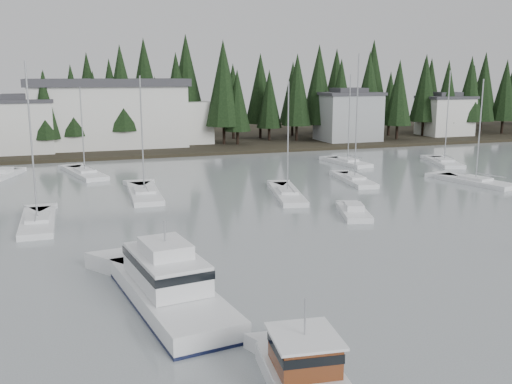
% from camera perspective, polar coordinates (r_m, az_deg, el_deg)
% --- Properties ---
extents(far_shore_land, '(240.00, 54.00, 1.00)m').
position_cam_1_polar(far_shore_land, '(111.49, -12.39, 5.20)').
color(far_shore_land, black).
rests_on(far_shore_land, ground).
extents(conifer_treeline, '(200.00, 22.00, 20.00)m').
position_cam_1_polar(conifer_treeline, '(100.64, -11.67, 4.55)').
color(conifer_treeline, black).
rests_on(conifer_treeline, ground).
extents(house_west, '(9.54, 7.42, 8.75)m').
position_cam_1_polar(house_west, '(92.64, -22.40, 6.22)').
color(house_west, silver).
rests_on(house_west, ground).
extents(house_east_a, '(10.60, 8.48, 9.25)m').
position_cam_1_polar(house_east_a, '(103.37, 9.19, 7.56)').
color(house_east_a, '#999EA0').
rests_on(house_east_a, ground).
extents(house_east_b, '(9.54, 7.42, 8.25)m').
position_cam_1_polar(house_east_b, '(116.90, 18.38, 7.34)').
color(house_east_b, silver).
rests_on(house_east_b, ground).
extents(harbor_inn, '(29.50, 11.50, 10.90)m').
position_cam_1_polar(harbor_inn, '(96.16, -13.29, 7.62)').
color(harbor_inn, silver).
rests_on(harbor_inn, ground).
extents(cabin_cruiser_center, '(5.42, 12.50, 5.20)m').
position_cam_1_polar(cabin_cruiser_center, '(31.36, -8.70, -9.61)').
color(cabin_cruiser_center, white).
rests_on(cabin_cruiser_center, ground).
extents(sailboat_0, '(5.40, 9.32, 13.14)m').
position_cam_1_polar(sailboat_0, '(82.48, 18.30, 2.72)').
color(sailboat_0, white).
rests_on(sailboat_0, ground).
extents(sailboat_1, '(2.68, 9.50, 13.69)m').
position_cam_1_polar(sailboat_1, '(50.00, -20.97, -3.01)').
color(sailboat_1, white).
rests_on(sailboat_1, ground).
extents(sailboat_2, '(4.88, 9.72, 12.14)m').
position_cam_1_polar(sailboat_2, '(68.93, 21.09, 0.85)').
color(sailboat_2, white).
rests_on(sailboat_2, ground).
extents(sailboat_3, '(3.57, 8.99, 14.87)m').
position_cam_1_polar(sailboat_3, '(66.16, 9.82, 1.07)').
color(sailboat_3, white).
rests_on(sailboat_3, ground).
extents(sailboat_4, '(4.67, 10.72, 11.98)m').
position_cam_1_polar(sailboat_4, '(57.70, 3.15, -0.36)').
color(sailboat_4, white).
rests_on(sailboat_4, ground).
extents(sailboat_8, '(3.55, 8.43, 12.64)m').
position_cam_1_polar(sailboat_8, '(79.28, 9.16, 2.83)').
color(sailboat_8, white).
rests_on(sailboat_8, ground).
extents(sailboat_9, '(5.20, 10.80, 11.18)m').
position_cam_1_polar(sailboat_9, '(72.84, -16.72, 1.68)').
color(sailboat_9, white).
rests_on(sailboat_9, ground).
extents(sailboat_10, '(3.33, 10.68, 12.52)m').
position_cam_1_polar(sailboat_10, '(58.97, -11.09, -0.31)').
color(sailboat_10, white).
rests_on(sailboat_10, ground).
extents(runabout_1, '(3.97, 6.53, 1.42)m').
position_cam_1_polar(runabout_1, '(50.70, 9.75, -2.13)').
color(runabout_1, white).
rests_on(runabout_1, ground).
extents(runabout_3, '(4.27, 7.09, 1.42)m').
position_cam_1_polar(runabout_3, '(75.13, -23.84, 1.53)').
color(runabout_3, white).
rests_on(runabout_3, ground).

